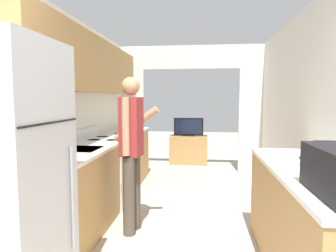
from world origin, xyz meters
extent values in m
cube|color=silver|center=(-1.43, 1.79, 1.25)|extent=(0.06, 7.17, 2.50)
cube|color=#B2844C|center=(-1.24, 2.70, 1.90)|extent=(0.32, 3.55, 0.70)
cube|color=silver|center=(1.43, 1.79, 1.25)|extent=(0.06, 7.17, 2.50)
cube|color=silver|center=(-1.27, 4.80, 1.02)|extent=(0.65, 0.06, 2.05)
cube|color=silver|center=(1.27, 4.80, 1.02)|extent=(0.65, 0.06, 2.05)
cube|color=silver|center=(0.00, 4.80, 2.27)|extent=(3.19, 0.06, 0.45)
cube|color=#B2844C|center=(-1.10, 1.69, 0.44)|extent=(0.60, 1.54, 0.88)
cube|color=silver|center=(-1.10, 1.69, 0.89)|extent=(0.62, 1.55, 0.03)
cube|color=#B2844C|center=(-1.10, 3.85, 0.44)|extent=(0.60, 1.25, 0.88)
cube|color=silver|center=(-1.10, 3.86, 0.89)|extent=(0.62, 1.26, 0.03)
cube|color=#9EA3A8|center=(-1.10, 1.95, 0.91)|extent=(0.42, 0.44, 0.00)
cube|color=#B2844C|center=(1.10, 1.22, 0.44)|extent=(0.60, 1.99, 0.88)
cube|color=silver|center=(1.10, 1.22, 0.89)|extent=(0.62, 2.02, 0.03)
cube|color=#B7B7BC|center=(-1.04, 0.55, 0.91)|extent=(0.72, 0.71, 1.83)
cube|color=black|center=(-0.67, 0.55, 1.32)|extent=(0.01, 0.68, 0.01)
cylinder|color=#99999E|center=(-0.66, 0.78, 0.77)|extent=(0.02, 0.02, 0.73)
cube|color=white|center=(-1.09, 2.84, 0.46)|extent=(0.62, 0.77, 0.91)
cube|color=black|center=(-0.77, 2.84, 0.46)|extent=(0.01, 0.52, 0.27)
cylinder|color=#B7B7BC|center=(-0.75, 2.84, 0.68)|extent=(0.02, 0.61, 0.02)
cube|color=white|center=(-1.38, 2.84, 0.98)|extent=(0.04, 0.77, 0.14)
cylinder|color=#232328|center=(-0.96, 2.67, 0.91)|extent=(0.16, 0.16, 0.01)
cylinder|color=#232328|center=(-0.96, 3.01, 0.91)|extent=(0.16, 0.16, 0.01)
cylinder|color=#232328|center=(-1.21, 2.67, 0.91)|extent=(0.16, 0.16, 0.01)
cylinder|color=#232328|center=(-1.21, 3.01, 0.91)|extent=(0.16, 0.16, 0.01)
cylinder|color=#4C4238|center=(-0.53, 1.87, 0.42)|extent=(0.15, 0.15, 0.84)
cylinder|color=#4C4238|center=(-0.51, 2.04, 0.42)|extent=(0.15, 0.15, 0.84)
cube|color=maroon|center=(-0.52, 1.95, 1.16)|extent=(0.24, 0.24, 0.63)
cylinder|color=tan|center=(-0.54, 1.81, 1.18)|extent=(0.09, 0.09, 0.60)
cylinder|color=tan|center=(-0.50, 2.10, 1.18)|extent=(0.54, 0.16, 0.41)
sphere|color=tan|center=(-0.52, 1.95, 1.59)|extent=(0.19, 0.19, 0.19)
cube|color=#2D2D33|center=(1.10, 0.87, 1.14)|extent=(0.26, 0.02, 0.10)
cube|color=red|center=(1.15, 1.24, 0.93)|extent=(0.21, 0.24, 0.03)
cube|color=white|center=(1.15, 1.24, 0.95)|extent=(0.20, 0.24, 0.02)
cube|color=#33894C|center=(1.15, 1.25, 0.98)|extent=(0.22, 0.29, 0.02)
cube|color=#B2844C|center=(-0.07, 5.50, 0.32)|extent=(0.84, 0.42, 0.63)
cube|color=black|center=(-0.07, 5.46, 0.64)|extent=(0.29, 0.16, 0.02)
cube|color=black|center=(-0.07, 5.46, 0.84)|extent=(0.65, 0.04, 0.38)
cube|color=navy|center=(-0.07, 5.44, 0.84)|extent=(0.60, 0.01, 0.34)
cube|color=#B7B7BC|center=(-1.08, 3.45, 0.91)|extent=(0.16, 0.19, 0.00)
cube|color=black|center=(-1.08, 3.29, 0.92)|extent=(0.09, 0.10, 0.02)
camera|label=1|loc=(0.24, -1.17, 1.46)|focal=32.00mm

